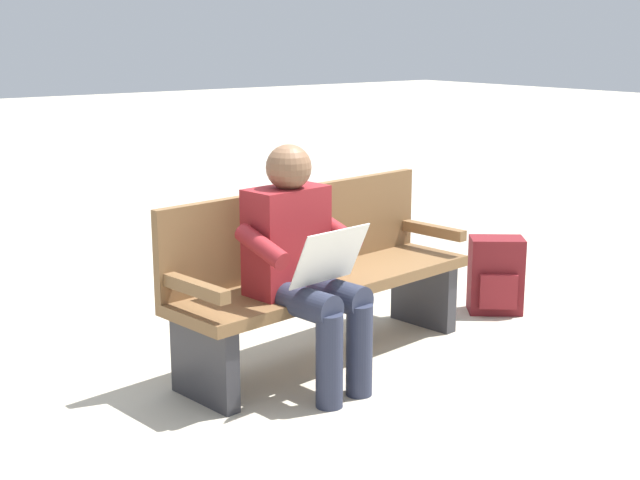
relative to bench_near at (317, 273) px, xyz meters
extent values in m
plane|color=#B7AD99|center=(-0.01, 0.07, -0.46)|extent=(40.00, 40.00, 0.00)
cube|color=brown|center=(-0.01, 0.07, -0.04)|extent=(1.84, 0.69, 0.06)
cube|color=brown|center=(0.02, -0.14, 0.22)|extent=(1.79, 0.26, 0.45)
cube|color=brown|center=(-0.85, -0.03, 0.11)|extent=(0.12, 0.48, 0.06)
cube|color=brown|center=(0.84, 0.17, 0.11)|extent=(0.12, 0.48, 0.06)
cube|color=#2D2D33|center=(-0.80, -0.02, -0.26)|extent=(0.13, 0.44, 0.39)
cube|color=#2D2D33|center=(0.79, 0.17, -0.26)|extent=(0.13, 0.44, 0.39)
cube|color=maroon|center=(0.31, 0.16, 0.25)|extent=(0.42, 0.27, 0.52)
sphere|color=brown|center=(0.30, 0.18, 0.61)|extent=(0.22, 0.22, 0.22)
cylinder|color=#282D42|center=(0.18, 0.35, 0.01)|extent=(0.20, 0.43, 0.15)
cylinder|color=#282D42|center=(0.38, 0.38, 0.01)|extent=(0.20, 0.43, 0.15)
cylinder|color=#282D42|center=(0.16, 0.54, -0.23)|extent=(0.13, 0.13, 0.45)
cylinder|color=#282D42|center=(0.36, 0.57, -0.23)|extent=(0.13, 0.13, 0.45)
cylinder|color=maroon|center=(0.06, 0.23, 0.28)|extent=(0.13, 0.32, 0.18)
cylinder|color=maroon|center=(0.53, 0.29, 0.28)|extent=(0.13, 0.32, 0.18)
cube|color=silver|center=(0.27, 0.46, 0.23)|extent=(0.41, 0.18, 0.27)
cube|color=maroon|center=(-1.33, 0.06, -0.22)|extent=(0.38, 0.36, 0.47)
cube|color=maroon|center=(-1.26, 0.16, -0.29)|extent=(0.20, 0.17, 0.21)
camera|label=1|loc=(2.69, 3.56, 1.24)|focal=49.38mm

